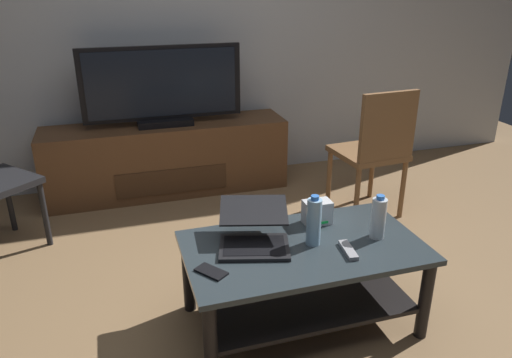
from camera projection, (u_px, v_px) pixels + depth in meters
name	position (u px, v px, depth m)	size (l,w,h in m)	color
ground_plane	(275.00, 326.00, 2.42)	(7.68, 7.68, 0.00)	olive
back_wall	(187.00, 7.00, 3.79)	(6.40, 0.12, 2.80)	silver
coffee_table	(303.00, 270.00, 2.34)	(1.13, 0.63, 0.44)	#2D383D
media_cabinet	(168.00, 158.00, 3.86)	(1.88, 0.44, 0.56)	brown
television	(163.00, 88.00, 3.63)	(1.19, 0.20, 0.60)	black
dining_chair	(375.00, 147.00, 3.36)	(0.47, 0.47, 0.93)	brown
laptop	(254.00, 232.00, 2.28)	(0.41, 0.45, 0.16)	black
router_box	(317.00, 212.00, 2.47)	(0.14, 0.09, 0.12)	silver
water_bottle_near	(378.00, 218.00, 2.32)	(0.07, 0.07, 0.22)	silver
water_bottle_far	(314.00, 222.00, 2.25)	(0.07, 0.07, 0.25)	#99C6E5
cell_phone	(211.00, 272.00, 2.07)	(0.07, 0.14, 0.01)	black
tv_remote	(348.00, 250.00, 2.23)	(0.04, 0.16, 0.02)	#99999E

